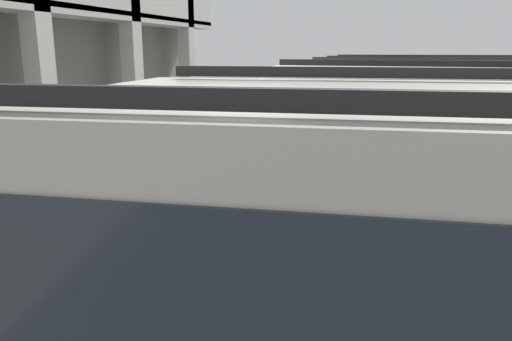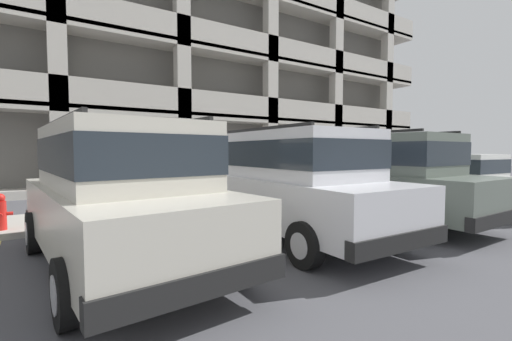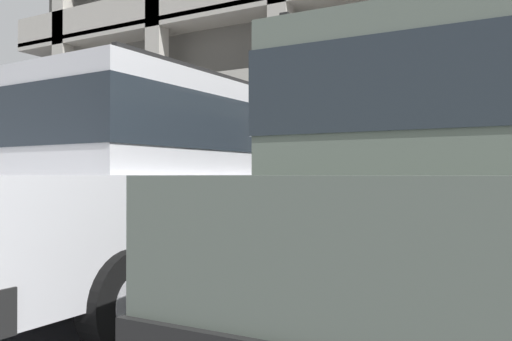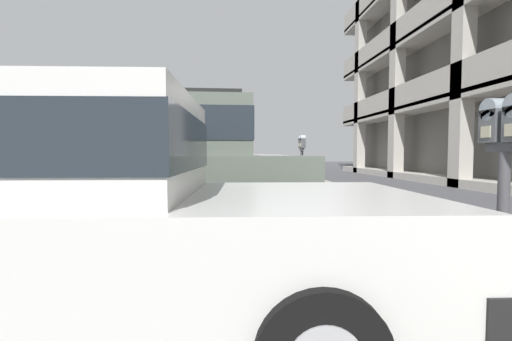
{
  "view_description": "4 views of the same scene",
  "coord_description": "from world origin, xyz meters",
  "px_view_note": "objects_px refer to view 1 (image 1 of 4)",
  "views": [
    {
      "loc": [
        -4.66,
        -2.15,
        2.12
      ],
      "look_at": [
        0.13,
        -0.79,
        0.9
      ],
      "focal_mm": 35.0,
      "sensor_mm": 36.0,
      "label": 1
    },
    {
      "loc": [
        -3.89,
        -7.4,
        1.62
      ],
      "look_at": [
        0.35,
        -0.93,
        1.18
      ],
      "focal_mm": 24.0,
      "sensor_mm": 36.0,
      "label": 2
    },
    {
      "loc": [
        3.29,
        -6.33,
        1.13
      ],
      "look_at": [
        0.4,
        -1.13,
        1.18
      ],
      "focal_mm": 35.0,
      "sensor_mm": 36.0,
      "label": 3
    },
    {
      "loc": [
        8.08,
        -1.37,
        1.17
      ],
      "look_at": [
        0.41,
        -0.77,
        0.78
      ],
      "focal_mm": 24.0,
      "sensor_mm": 36.0,
      "label": 4
    }
  ],
  "objects_px": {
    "parking_meter_near": "(151,136)",
    "parking_meter_far": "(277,94)",
    "silver_suv": "(431,162)",
    "dark_hatchback": "(421,124)",
    "red_sedan": "(454,336)",
    "blue_coupe": "(411,116)"
  },
  "relations": [
    {
      "from": "red_sedan",
      "to": "dark_hatchback",
      "type": "height_order",
      "value": "same"
    },
    {
      "from": "parking_meter_far",
      "to": "dark_hatchback",
      "type": "bearing_deg",
      "value": -138.43
    },
    {
      "from": "silver_suv",
      "to": "blue_coupe",
      "type": "height_order",
      "value": "silver_suv"
    },
    {
      "from": "red_sedan",
      "to": "parking_meter_near",
      "type": "height_order",
      "value": "red_sedan"
    },
    {
      "from": "red_sedan",
      "to": "blue_coupe",
      "type": "height_order",
      "value": "red_sedan"
    },
    {
      "from": "silver_suv",
      "to": "red_sedan",
      "type": "height_order",
      "value": "same"
    },
    {
      "from": "dark_hatchback",
      "to": "silver_suv",
      "type": "bearing_deg",
      "value": 178.92
    },
    {
      "from": "dark_hatchback",
      "to": "parking_meter_far",
      "type": "xyz_separation_m",
      "value": [
        3.26,
        2.89,
        0.09
      ]
    },
    {
      "from": "blue_coupe",
      "to": "red_sedan",
      "type": "bearing_deg",
      "value": -177.61
    },
    {
      "from": "dark_hatchback",
      "to": "blue_coupe",
      "type": "bearing_deg",
      "value": 0.57
    },
    {
      "from": "silver_suv",
      "to": "parking_meter_near",
      "type": "height_order",
      "value": "silver_suv"
    },
    {
      "from": "silver_suv",
      "to": "parking_meter_far",
      "type": "bearing_deg",
      "value": 28.11
    },
    {
      "from": "red_sedan",
      "to": "parking_meter_near",
      "type": "distance_m",
      "value": 4.03
    },
    {
      "from": "silver_suv",
      "to": "dark_hatchback",
      "type": "relative_size",
      "value": 1.01
    },
    {
      "from": "silver_suv",
      "to": "blue_coupe",
      "type": "xyz_separation_m",
      "value": [
        5.6,
        0.07,
        -0.27
      ]
    },
    {
      "from": "red_sedan",
      "to": "blue_coupe",
      "type": "bearing_deg",
      "value": -4.75
    },
    {
      "from": "parking_meter_near",
      "to": "parking_meter_far",
      "type": "xyz_separation_m",
      "value": [
        5.94,
        0.05,
        -0.04
      ]
    },
    {
      "from": "red_sedan",
      "to": "blue_coupe",
      "type": "xyz_separation_m",
      "value": [
        8.65,
        -0.01,
        -0.27
      ]
    },
    {
      "from": "red_sedan",
      "to": "silver_suv",
      "type": "bearing_deg",
      "value": -6.14
    },
    {
      "from": "silver_suv",
      "to": "parking_meter_near",
      "type": "xyz_separation_m",
      "value": [
        -0.1,
        2.83,
        0.13
      ]
    },
    {
      "from": "parking_meter_near",
      "to": "dark_hatchback",
      "type": "bearing_deg",
      "value": -46.62
    },
    {
      "from": "parking_meter_far",
      "to": "parking_meter_near",
      "type": "bearing_deg",
      "value": -179.54
    }
  ]
}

